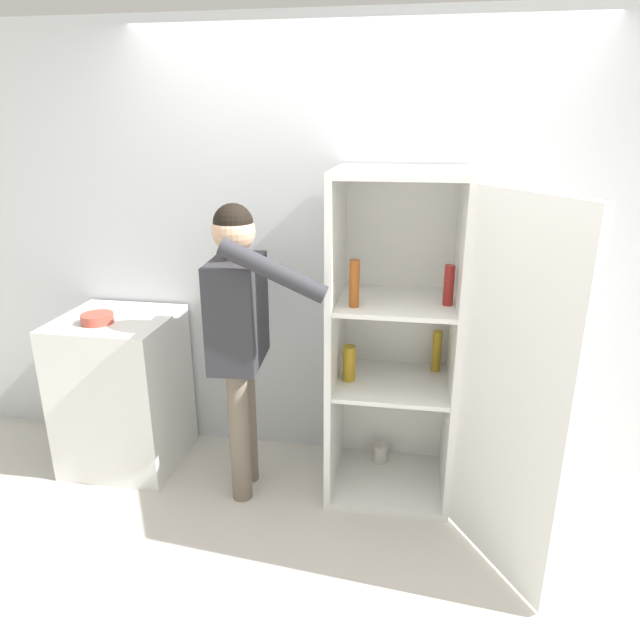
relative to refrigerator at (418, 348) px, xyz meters
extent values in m
plane|color=beige|center=(-0.39, -0.54, -0.89)|extent=(12.00, 12.00, 0.00)
cube|color=silver|center=(-0.39, 0.44, 0.39)|extent=(7.00, 0.06, 2.55)
cube|color=white|center=(-0.13, 0.09, -0.87)|extent=(0.67, 0.61, 0.04)
cube|color=white|center=(-0.13, 0.09, 0.88)|extent=(0.67, 0.61, 0.04)
cube|color=white|center=(-0.13, 0.37, 0.00)|extent=(0.67, 0.03, 1.72)
cube|color=white|center=(-0.44, 0.09, 0.00)|extent=(0.04, 0.61, 1.72)
cube|color=white|center=(0.19, 0.09, 0.00)|extent=(0.03, 0.61, 1.72)
cube|color=white|center=(-0.13, 0.09, -0.25)|extent=(0.60, 0.54, 0.02)
cube|color=white|center=(-0.13, 0.09, 0.22)|extent=(0.60, 0.54, 0.02)
cube|color=white|center=(0.40, -0.49, 0.00)|extent=(0.38, 0.59, 1.72)
cylinder|color=#9E4C19|center=(-0.33, -0.06, 0.35)|extent=(0.05, 0.05, 0.24)
cylinder|color=#B78C1E|center=(-0.37, 0.06, -0.14)|extent=(0.07, 0.07, 0.20)
cylinder|color=beige|center=(-0.19, 0.25, -0.80)|extent=(0.09, 0.09, 0.11)
cylinder|color=maroon|center=(0.13, 0.04, 0.33)|extent=(0.05, 0.05, 0.21)
cylinder|color=#B78C1E|center=(0.11, 0.26, -0.11)|extent=(0.05, 0.05, 0.24)
cylinder|color=#726656|center=(-0.94, 0.00, -0.50)|extent=(0.11, 0.11, 0.79)
cylinder|color=#726656|center=(-0.93, -0.18, -0.50)|extent=(0.11, 0.11, 0.79)
cube|color=#2D2D33|center=(-0.93, -0.09, 0.18)|extent=(0.27, 0.45, 0.56)
sphere|color=#DBAD89|center=(-0.93, -0.09, 0.60)|extent=(0.22, 0.22, 0.22)
sphere|color=black|center=(-0.93, -0.09, 0.64)|extent=(0.20, 0.20, 0.20)
cylinder|color=#2D2D33|center=(-0.95, 0.15, 0.15)|extent=(0.09, 0.09, 0.53)
cylinder|color=#2D2D33|center=(-0.68, -0.32, 0.47)|extent=(0.52, 0.12, 0.30)
cube|color=white|center=(-1.73, 0.08, -0.42)|extent=(0.65, 0.62, 0.93)
cylinder|color=#B24738|center=(-1.78, -0.02, 0.07)|extent=(0.18, 0.18, 0.05)
camera|label=1|loc=(-0.05, -2.78, 1.11)|focal=32.00mm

